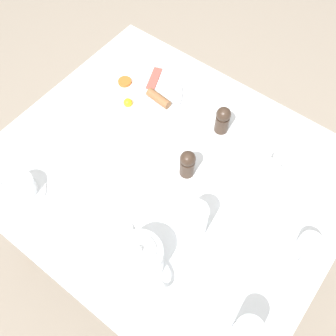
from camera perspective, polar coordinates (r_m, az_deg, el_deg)
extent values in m
plane|color=gray|center=(1.87, 0.00, -11.67)|extent=(8.00, 8.00, 0.00)
cube|color=silver|center=(1.23, 0.00, -0.84)|extent=(0.90, 1.07, 0.03)
cylinder|color=brown|center=(1.88, -4.34, 9.85)|extent=(0.04, 0.04, 0.68)
cylinder|color=brown|center=(1.66, -22.36, -7.69)|extent=(0.04, 0.04, 0.68)
cylinder|color=brown|center=(1.68, 22.04, -6.18)|extent=(0.04, 0.04, 0.68)
cylinder|color=white|center=(1.40, -3.85, 10.80)|extent=(0.29, 0.29, 0.01)
cylinder|color=white|center=(1.36, -5.80, 9.12)|extent=(0.07, 0.07, 0.00)
sphere|color=yellow|center=(1.35, -5.84, 9.42)|extent=(0.03, 0.03, 0.03)
cylinder|color=brown|center=(1.36, -1.38, 10.06)|extent=(0.04, 0.09, 0.03)
cube|color=#B74C42|center=(1.44, -2.02, 12.86)|extent=(0.11, 0.07, 0.01)
cylinder|color=#D16023|center=(1.43, -6.29, 12.35)|extent=(0.05, 0.05, 0.01)
cylinder|color=white|center=(1.17, 13.04, -1.94)|extent=(0.12, 0.12, 0.10)
cylinder|color=white|center=(1.12, 13.59, -0.56)|extent=(0.09, 0.09, 0.01)
sphere|color=white|center=(1.11, 13.72, -0.22)|extent=(0.02, 0.02, 0.02)
cone|color=white|center=(1.12, 11.85, -4.77)|extent=(0.06, 0.03, 0.05)
torus|color=white|center=(1.21, 14.06, 0.51)|extent=(0.08, 0.03, 0.08)
cylinder|color=white|center=(1.05, -4.02, -12.92)|extent=(0.12, 0.12, 0.10)
cylinder|color=white|center=(1.00, -4.22, -11.93)|extent=(0.09, 0.09, 0.01)
sphere|color=white|center=(0.99, -4.27, -11.68)|extent=(0.02, 0.02, 0.02)
cone|color=white|center=(1.07, -6.50, -9.59)|extent=(0.03, 0.06, 0.05)
torus|color=white|center=(1.03, -1.83, -15.66)|extent=(0.03, 0.08, 0.08)
cylinder|color=white|center=(1.26, -20.19, -3.21)|extent=(0.13, 0.13, 0.01)
cylinder|color=white|center=(1.23, -20.61, -2.55)|extent=(0.09, 0.09, 0.05)
cylinder|color=brown|center=(1.24, -20.53, -2.67)|extent=(0.07, 0.07, 0.04)
torus|color=white|center=(1.25, -22.48, -2.18)|extent=(0.03, 0.04, 0.04)
cylinder|color=white|center=(1.02, 11.28, -22.60)|extent=(0.07, 0.07, 0.12)
cylinder|color=white|center=(1.07, 3.86, -7.63)|extent=(0.07, 0.07, 0.13)
cylinder|color=white|center=(1.14, 19.72, -10.66)|extent=(0.07, 0.07, 0.07)
torus|color=white|center=(1.13, 18.91, -12.08)|extent=(0.05, 0.01, 0.05)
cylinder|color=#38281E|center=(1.19, 2.80, 0.13)|extent=(0.05, 0.05, 0.06)
sphere|color=#38281E|center=(1.15, 2.90, 1.36)|extent=(0.05, 0.05, 0.05)
cylinder|color=#38281E|center=(1.29, 7.82, 6.41)|extent=(0.05, 0.05, 0.06)
sphere|color=#38281E|center=(1.26, 8.08, 7.73)|extent=(0.05, 0.05, 0.05)
cube|color=white|center=(1.31, 22.06, -0.69)|extent=(0.14, 0.13, 0.01)
cube|color=silver|center=(1.32, -14.64, 3.82)|extent=(0.05, 0.18, 0.00)
cube|color=silver|center=(1.19, -11.84, -4.84)|extent=(0.19, 0.13, 0.00)
cube|color=silver|center=(1.26, -3.20, 2.34)|extent=(0.12, 0.11, 0.00)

